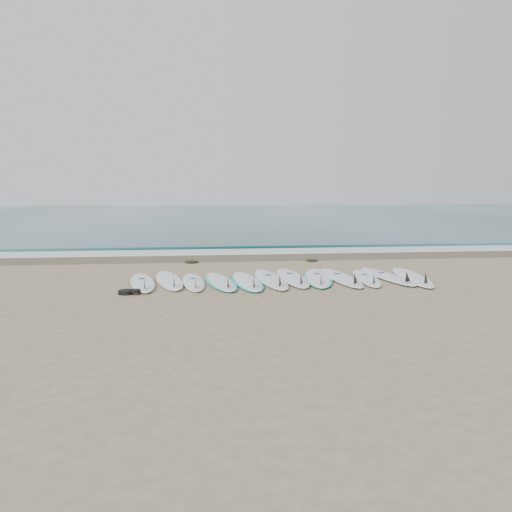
{
  "coord_description": "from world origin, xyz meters",
  "views": [
    {
      "loc": [
        -1.91,
        -11.3,
        2.08
      ],
      "look_at": [
        -0.42,
        1.45,
        0.4
      ],
      "focal_mm": 35.0,
      "sensor_mm": 36.0,
      "label": 1
    }
  ],
  "objects": [
    {
      "name": "ocean",
      "position": [
        0.0,
        32.5,
        0.01
      ],
      "size": [
        120.0,
        55.0,
        0.03
      ],
      "primitive_type": "cube",
      "color": "#1F5256",
      "rests_on": "ground"
    },
    {
      "name": "ground",
      "position": [
        0.0,
        0.0,
        0.0
      ],
      "size": [
        120.0,
        120.0,
        0.0
      ],
      "primitive_type": "plane",
      "color": "#978262"
    },
    {
      "name": "surfboard_2",
      "position": [
        -2.03,
        -0.2,
        0.05
      ],
      "size": [
        0.63,
        2.34,
        0.3
      ],
      "rotation": [
        0.0,
        0.0,
        0.07
      ],
      "color": "white",
      "rests_on": "ground"
    },
    {
      "name": "foam_band",
      "position": [
        0.0,
        5.5,
        0.02
      ],
      "size": [
        120.0,
        1.4,
        0.04
      ],
      "primitive_type": "cube",
      "color": "silver",
      "rests_on": "ground"
    },
    {
      "name": "surfboard_9",
      "position": [
        2.01,
        -0.15,
        0.05
      ],
      "size": [
        0.86,
        2.49,
        0.31
      ],
      "rotation": [
        0.0,
        0.0,
        -0.15
      ],
      "color": "white",
      "rests_on": "ground"
    },
    {
      "name": "surfboard_8",
      "position": [
        1.42,
        -0.06,
        0.06
      ],
      "size": [
        0.65,
        2.77,
        0.35
      ],
      "rotation": [
        0.0,
        0.0,
        0.03
      ],
      "color": "white",
      "rests_on": "ground"
    },
    {
      "name": "leash_coil",
      "position": [
        -3.34,
        -1.15,
        0.05
      ],
      "size": [
        0.46,
        0.36,
        0.11
      ],
      "color": "black",
      "rests_on": "ground"
    },
    {
      "name": "surfboard_5",
      "position": [
        -0.25,
        -0.07,
        0.06
      ],
      "size": [
        0.72,
        2.85,
        0.36
      ],
      "rotation": [
        0.0,
        0.0,
        0.05
      ],
      "color": "white",
      "rests_on": "ground"
    },
    {
      "name": "seaweed_far",
      "position": [
        1.43,
        3.07,
        0.03
      ],
      "size": [
        0.36,
        0.28,
        0.07
      ],
      "primitive_type": "ellipsoid",
      "color": "black",
      "rests_on": "ground"
    },
    {
      "name": "seaweed_near",
      "position": [
        -2.12,
        3.13,
        0.04
      ],
      "size": [
        0.4,
        0.31,
        0.08
      ],
      "primitive_type": "ellipsoid",
      "color": "black",
      "rests_on": "ground"
    },
    {
      "name": "surfboard_10",
      "position": [
        2.58,
        -0.01,
        0.06
      ],
      "size": [
        0.8,
        2.73,
        0.34
      ],
      "rotation": [
        0.0,
        0.0,
        0.09
      ],
      "color": "silver",
      "rests_on": "ground"
    },
    {
      "name": "surfboard_4",
      "position": [
        -0.82,
        -0.21,
        0.05
      ],
      "size": [
        0.76,
        2.62,
        0.33
      ],
      "rotation": [
        0.0,
        0.0,
        0.05
      ],
      "color": "white",
      "rests_on": "ground"
    },
    {
      "name": "wave_crest",
      "position": [
        0.0,
        7.0,
        0.05
      ],
      "size": [
        120.0,
        1.0,
        0.1
      ],
      "primitive_type": "cube",
      "color": "#1F5256",
      "rests_on": "ground"
    },
    {
      "name": "surfboard_1",
      "position": [
        -2.58,
        0.07,
        0.06
      ],
      "size": [
        0.96,
        2.69,
        0.34
      ],
      "rotation": [
        0.0,
        0.0,
        0.16
      ],
      "color": "white",
      "rests_on": "ground"
    },
    {
      "name": "surfboard_7",
      "position": [
        0.88,
        0.04,
        0.05
      ],
      "size": [
        1.09,
        2.77,
        0.34
      ],
      "rotation": [
        0.0,
        0.0,
        -0.17
      ],
      "color": "white",
      "rests_on": "ground"
    },
    {
      "name": "surfboard_3",
      "position": [
        -1.42,
        -0.18,
        0.05
      ],
      "size": [
        0.92,
        2.55,
        0.32
      ],
      "rotation": [
        0.0,
        0.0,
        0.13
      ],
      "color": "white",
      "rests_on": "ground"
    },
    {
      "name": "surfboard_0",
      "position": [
        -3.16,
        -0.13,
        0.06
      ],
      "size": [
        0.91,
        2.56,
        0.32
      ],
      "rotation": [
        0.0,
        0.0,
        0.16
      ],
      "color": "white",
      "rests_on": "ground"
    },
    {
      "name": "wet_sand_band",
      "position": [
        0.0,
        4.1,
        0.01
      ],
      "size": [
        120.0,
        1.8,
        0.01
      ],
      "primitive_type": "cube",
      "color": "brown",
      "rests_on": "ground"
    },
    {
      "name": "surfboard_11",
      "position": [
        3.11,
        -0.2,
        0.06
      ],
      "size": [
        0.98,
        2.9,
        0.36
      ],
      "rotation": [
        0.0,
        0.0,
        -0.14
      ],
      "color": "white",
      "rests_on": "ground"
    },
    {
      "name": "surfboard_6",
      "position": [
        0.28,
        0.07,
        0.06
      ],
      "size": [
        0.6,
        2.77,
        0.35
      ],
      "rotation": [
        0.0,
        0.0,
        0.01
      ],
      "color": "white",
      "rests_on": "ground"
    }
  ]
}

